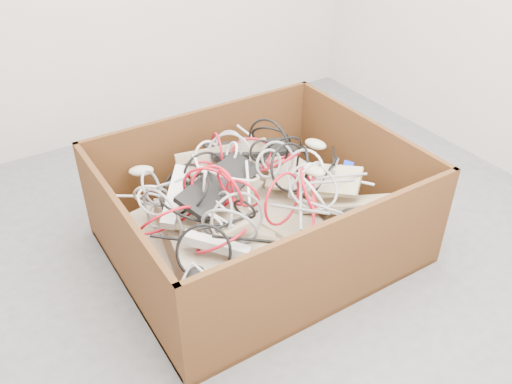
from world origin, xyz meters
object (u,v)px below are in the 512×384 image
power_strip_left (175,196)px  cardboard_box (255,226)px  vga_plug (348,165)px  power_strip_right (216,245)px

power_strip_left → cardboard_box: bearing=-67.3°
cardboard_box → power_strip_left: 0.42m
vga_plug → power_strip_left: bearing=-145.3°
power_strip_left → power_strip_right: 0.32m
cardboard_box → power_strip_right: (-0.32, -0.23, 0.19)m
power_strip_left → vga_plug: 0.82m
cardboard_box → power_strip_left: cardboard_box is taller
power_strip_right → vga_plug: 0.79m
power_strip_left → power_strip_right: power_strip_left is taller
power_strip_right → vga_plug: size_ratio=5.91×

